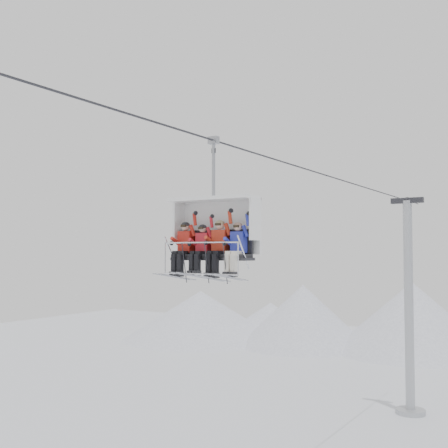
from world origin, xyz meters
The scene contains 8 objects.
ridgeline centered at (-1.58, 42.05, 2.84)m, with size 72.00×21.00×7.00m.
lift_tower_right centered at (0.00, 22.00, 5.78)m, with size 2.00×1.80×13.48m.
haul_cable centered at (0.00, 0.00, 13.30)m, with size 0.06×0.06×50.00m, color #2C2C31.
chairlift_carrier centered at (0.00, -0.44, 10.74)m, with size 2.67×1.17×3.98m.
skier_far_left centered at (-0.92, -0.75, 10.23)m, with size 0.43×1.69×1.71m.
skier_center_left centered at (-0.31, -0.76, 10.19)m, with size 0.39×1.69×1.57m.
skier_center_right centered at (0.28, -0.75, 10.24)m, with size 0.44×1.69×1.74m.
skier_far_right centered at (0.88, -0.76, 10.21)m, with size 0.41×1.69×1.61m.
Camera 1 is at (8.76, -14.13, 10.07)m, focal length 45.00 mm.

